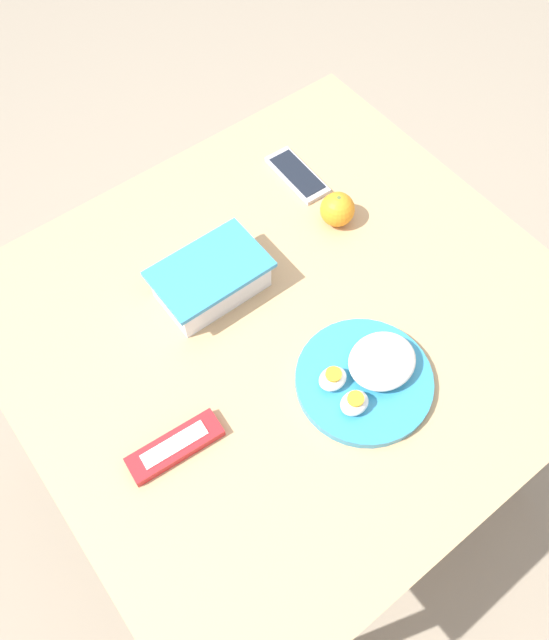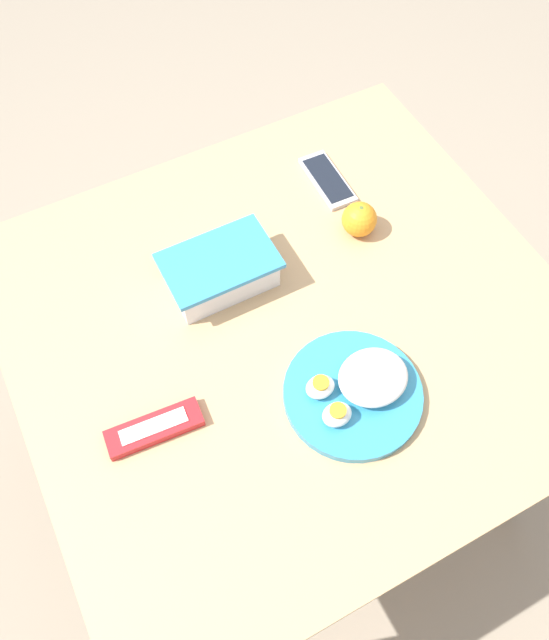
% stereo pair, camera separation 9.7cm
% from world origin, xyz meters
% --- Properties ---
extents(ground_plane, '(10.00, 10.00, 0.00)m').
position_xyz_m(ground_plane, '(0.00, 0.00, 0.00)').
color(ground_plane, gray).
extents(table, '(0.99, 0.94, 0.72)m').
position_xyz_m(table, '(0.00, 0.00, 0.65)').
color(table, tan).
rests_on(table, ground_plane).
extents(food_container, '(0.20, 0.13, 0.07)m').
position_xyz_m(food_container, '(-0.08, 0.13, 0.75)').
color(food_container, white).
rests_on(food_container, table).
extents(orange_fruit, '(0.07, 0.07, 0.07)m').
position_xyz_m(orange_fruit, '(0.21, 0.12, 0.75)').
color(orange_fruit, orange).
rests_on(orange_fruit, table).
extents(rice_plate, '(0.24, 0.24, 0.06)m').
position_xyz_m(rice_plate, '(0.03, -0.18, 0.74)').
color(rice_plate, teal).
rests_on(rice_plate, table).
extents(candy_bar, '(0.16, 0.06, 0.02)m').
position_xyz_m(candy_bar, '(-0.30, -0.08, 0.73)').
color(candy_bar, red).
rests_on(candy_bar, table).
extents(cell_phone, '(0.07, 0.16, 0.01)m').
position_xyz_m(cell_phone, '(0.23, 0.26, 0.72)').
color(cell_phone, '#ADADB2').
rests_on(cell_phone, table).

